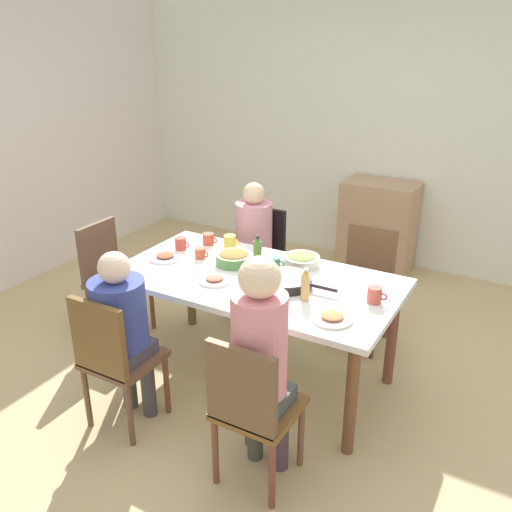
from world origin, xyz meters
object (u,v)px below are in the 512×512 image
chair_0 (252,405)px  cup_2 (230,241)px  plate_2 (215,280)px  chair_4 (114,355)px  chair_3 (110,272)px  cup_5 (238,296)px  cup_3 (181,243)px  bowl_1 (302,259)px  cup_1 (375,295)px  cup_6 (200,253)px  serving_pan (287,281)px  bowl_0 (234,258)px  side_cabinet (378,226)px  plate_1 (332,318)px  chair_2 (365,279)px  person_1 (253,239)px  cup_0 (275,263)px  bottle_0 (257,253)px  person_0 (260,354)px  bottle_1 (305,285)px  cup_7 (269,301)px  dining_table (256,289)px  plate_0 (165,257)px  chair_1 (259,255)px  person_4 (121,322)px

chair_0 → cup_2: bearing=125.8°
plate_2 → chair_4: bearing=-111.5°
chair_3 → cup_5: (1.38, -0.35, 0.29)m
cup_3 → bowl_1: bearing=11.2°
cup_1 → cup_6: 1.29m
cup_5 → serving_pan: bearing=65.8°
bowl_0 → side_cabinet: 2.18m
plate_1 → side_cabinet: bearing=101.6°
chair_0 → chair_4: same height
bowl_0 → chair_2: bearing=46.9°
person_1 → chair_4: person_1 is taller
cup_0 → bottle_0: bearing=-151.8°
cup_2 → cup_3: (-0.29, -0.22, 0.00)m
chair_3 → cup_5: bearing=-14.2°
chair_3 → cup_1: size_ratio=7.39×
bowl_1 → person_0: bearing=-75.3°
chair_3 → cup_5: chair_3 is taller
bottle_1 → person_1: bearing=133.8°
cup_2 → cup_1: bearing=-15.3°
chair_3 → cup_2: size_ratio=7.21×
cup_2 → cup_7: bearing=-45.0°
cup_0 → cup_1: cup_1 is taller
dining_table → serving_pan: 0.25m
cup_5 → cup_6: bearing=142.8°
person_0 → cup_2: bearing=127.9°
dining_table → plate_0: plate_0 is taller
chair_1 → plate_1: size_ratio=3.85×
chair_4 → chair_2: bearing=61.9°
person_0 → bottle_1: (-0.05, 0.64, 0.10)m
bowl_1 → serving_pan: bowl_1 is taller
plate_2 → cup_3: bearing=146.7°
plate_2 → side_cabinet: (0.33, 2.42, -0.33)m
serving_pan → person_4: bearing=-132.0°
plate_1 → chair_2: bearing=99.0°
bowl_0 → serving_pan: (0.47, -0.13, -0.01)m
dining_table → chair_1: size_ratio=2.06×
serving_pan → person_0: bearing=-72.9°
serving_pan → cup_2: cup_2 is taller
cup_1 → cup_6: size_ratio=1.13×
dining_table → cup_2: size_ratio=14.88×
person_0 → cup_2: person_0 is taller
chair_2 → bowl_0: 1.07m
bottle_1 → side_cabinet: 2.42m
person_1 → bowl_1: bearing=-35.1°
dining_table → plate_2: (-0.20, -0.19, 0.10)m
plate_1 → chair_0: bearing=-107.4°
person_1 → cup_2: (0.03, -0.41, 0.12)m
chair_4 → serving_pan: chair_4 is taller
cup_3 → cup_7: (1.00, -0.49, -0.00)m
chair_1 → bottle_0: bearing=-61.5°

